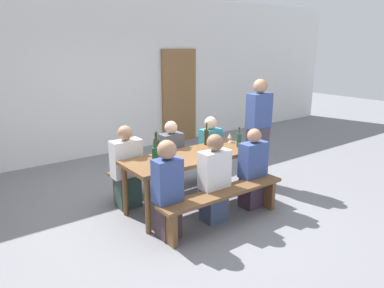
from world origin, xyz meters
name	(u,v)px	position (x,y,z in m)	size (l,w,h in m)	color
ground_plane	(192,205)	(0.00, 0.00, 0.00)	(24.00, 24.00, 0.00)	slate
back_wall	(97,75)	(0.00, 3.17, 1.60)	(14.00, 0.20, 3.20)	white
wooden_door	(179,96)	(1.88, 3.03, 1.05)	(0.90, 0.06, 2.10)	olive
tasting_table	(192,161)	(0.00, 0.00, 0.66)	(1.90, 0.72, 0.75)	brown
bench_near	(224,198)	(0.00, -0.66, 0.35)	(1.80, 0.30, 0.45)	brown
bench_far	(166,169)	(0.00, 0.66, 0.35)	(1.80, 0.30, 0.45)	brown
wine_bottle_0	(155,157)	(-0.66, -0.14, 0.88)	(0.08, 0.08, 0.35)	#194723
wine_bottle_1	(206,136)	(0.47, 0.28, 0.87)	(0.07, 0.07, 0.33)	#332814
wine_bottle_2	(156,149)	(-0.48, 0.14, 0.88)	(0.06, 0.06, 0.35)	#332814
wine_bottle_3	(157,147)	(-0.42, 0.22, 0.88)	(0.07, 0.07, 0.34)	#143319
wine_bottle_4	(239,140)	(0.78, -0.10, 0.86)	(0.07, 0.07, 0.29)	#234C2D
wine_glass_0	(230,136)	(0.84, 0.17, 0.85)	(0.07, 0.07, 0.15)	silver
wine_glass_1	(159,153)	(-0.52, 0.00, 0.86)	(0.07, 0.07, 0.17)	silver
seated_guest_near_0	(168,191)	(-0.72, -0.51, 0.58)	(0.32, 0.24, 1.18)	#3D2E34
seated_guest_near_1	(214,181)	(-0.03, -0.51, 0.54)	(0.39, 0.24, 1.14)	#3C4A6B
seated_guest_near_2	(253,171)	(0.65, -0.51, 0.52)	(0.39, 0.24, 1.12)	#3F2C3C
seated_guest_far_0	(127,169)	(-0.73, 0.51, 0.55)	(0.41, 0.24, 1.16)	#324A43
seated_guest_far_1	(172,160)	(0.00, 0.51, 0.54)	(0.33, 0.24, 1.13)	#572F6C
seated_guest_far_2	(210,152)	(0.74, 0.51, 0.53)	(0.33, 0.24, 1.11)	#4B393F
standing_host	(258,134)	(1.33, 0.05, 0.83)	(0.39, 0.24, 1.69)	#453A48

